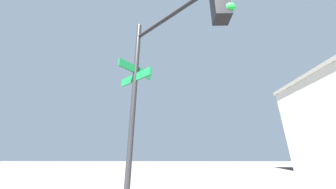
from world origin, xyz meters
name	(u,v)px	position (x,y,z in m)	size (l,w,h in m)	color
traffic_signal_near	(169,58)	(-6.38, -6.20, 3.58)	(2.03, 2.41, 5.11)	black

